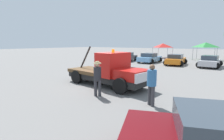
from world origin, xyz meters
The scene contains 10 objects.
ground_plane centered at (0.00, 0.00, 0.00)m, with size 160.00×160.00×0.00m, color slate.
tow_truck centered at (0.36, -0.04, 0.92)m, with size 6.06×2.54×2.51m.
person_near_truck centered at (3.94, -1.75, 1.06)m, with size 0.41×0.41×1.83m.
person_at_hood centered at (1.14, -2.11, 1.07)m, with size 0.40×0.40×1.82m.
parked_car_charcoal centered at (-6.88, 13.73, 0.65)m, with size 2.86×4.54×1.34m.
parked_car_skyblue centered at (-3.40, 14.13, 0.65)m, with size 2.52×4.25×1.34m.
parked_car_orange centered at (0.35, 13.73, 0.65)m, with size 2.63×4.45×1.34m.
parked_car_silver centered at (4.14, 13.88, 0.65)m, with size 2.36×4.36×1.34m.
canopy_tent_red centered at (-4.97, 23.34, 2.28)m, with size 2.90×2.90×2.66m.
canopy_tent_green centered at (2.16, 23.26, 2.43)m, with size 3.13×3.13×2.83m.
Camera 1 is at (6.97, -8.73, 2.73)m, focal length 28.00 mm.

